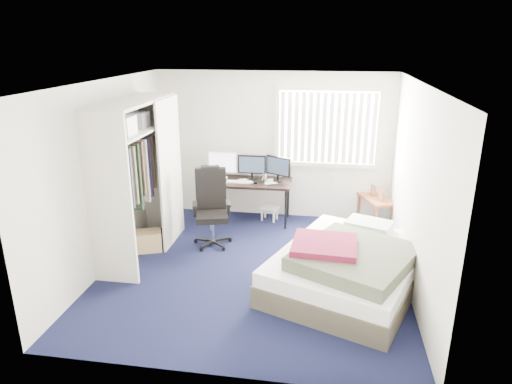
{
  "coord_description": "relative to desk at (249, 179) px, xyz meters",
  "views": [
    {
      "loc": [
        0.91,
        -5.5,
        3.0
      ],
      "look_at": [
        -0.03,
        0.4,
        0.98
      ],
      "focal_mm": 32.0,
      "sensor_mm": 36.0,
      "label": 1
    }
  ],
  "objects": [
    {
      "name": "pine_box",
      "position": [
        -1.27,
        -1.4,
        -0.6
      ],
      "size": [
        0.47,
        0.42,
        0.29
      ],
      "primitive_type": "cube",
      "rotation": [
        0.0,
        0.0,
        0.37
      ],
      "color": "tan",
      "rests_on": "ground"
    },
    {
      "name": "closet",
      "position": [
        -1.3,
        -1.49,
        0.6
      ],
      "size": [
        0.64,
        1.84,
        2.22
      ],
      "color": "beige",
      "rests_on": "ground"
    },
    {
      "name": "room_shell",
      "position": [
        0.38,
        -1.76,
        0.76
      ],
      "size": [
        4.2,
        4.2,
        4.2
      ],
      "color": "silver",
      "rests_on": "ground"
    },
    {
      "name": "bed",
      "position": [
        1.62,
        -2.03,
        -0.45
      ],
      "size": [
        2.28,
        2.58,
        0.7
      ],
      "color": "#423C2F",
      "rests_on": "ground"
    },
    {
      "name": "office_chair",
      "position": [
        -0.4,
        -0.99,
        -0.29
      ],
      "size": [
        0.69,
        0.69,
        1.19
      ],
      "color": "black",
      "rests_on": "ground"
    },
    {
      "name": "nightstand",
      "position": [
        2.13,
        0.09,
        -0.32
      ],
      "size": [
        0.61,
        0.8,
        0.67
      ],
      "color": "brown",
      "rests_on": "ground"
    },
    {
      "name": "footstool",
      "position": [
        0.36,
        0.05,
        -0.56
      ],
      "size": [
        0.34,
        0.3,
        0.24
      ],
      "color": "white",
      "rests_on": "ground"
    },
    {
      "name": "ground",
      "position": [
        0.38,
        -1.76,
        -0.75
      ],
      "size": [
        4.2,
        4.2,
        0.0
      ],
      "primitive_type": "plane",
      "color": "black",
      "rests_on": "ground"
    },
    {
      "name": "desk",
      "position": [
        0.0,
        0.0,
        0.0
      ],
      "size": [
        1.47,
        0.7,
        1.17
      ],
      "color": "black",
      "rests_on": "ground"
    },
    {
      "name": "window_assembly",
      "position": [
        1.28,
        0.29,
        0.85
      ],
      "size": [
        1.72,
        0.09,
        1.32
      ],
      "color": "white",
      "rests_on": "ground"
    }
  ]
}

